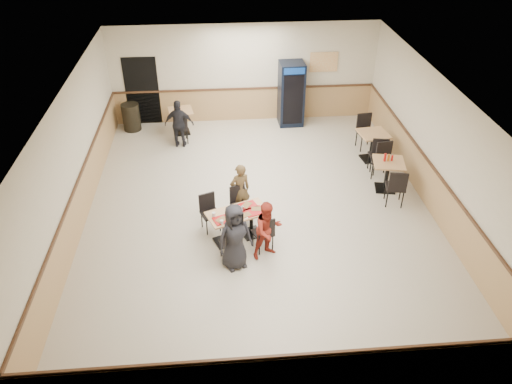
{
  "coord_description": "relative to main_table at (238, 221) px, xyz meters",
  "views": [
    {
      "loc": [
        -0.88,
        -9.48,
        6.84
      ],
      "look_at": [
        -0.11,
        -0.5,
        0.85
      ],
      "focal_mm": 35.0,
      "sensor_mm": 36.0,
      "label": 1
    }
  ],
  "objects": [
    {
      "name": "side_table_far_chair_south",
      "position": [
        3.81,
        2.49,
        0.05
      ],
      "size": [
        0.53,
        0.53,
        1.01
      ],
      "primitive_type": null,
      "rotation": [
        0.0,
        0.0,
        3.28
      ],
      "color": "black",
      "rests_on": "ground"
    },
    {
      "name": "room_shell",
      "position": [
        2.32,
        3.53,
        0.12
      ],
      "size": [
        10.0,
        10.0,
        10.0
      ],
      "color": "silver",
      "rests_on": "ground"
    },
    {
      "name": "side_table_near_chair_north",
      "position": [
        3.76,
        2.26,
        0.04
      ],
      "size": [
        0.54,
        0.54,
        1.0
      ],
      "primitive_type": null,
      "rotation": [
        0.0,
        0.0,
        -0.19
      ],
      "color": "black",
      "rests_on": "ground"
    },
    {
      "name": "back_table_chair_lone",
      "position": [
        -1.41,
        4.59,
        0.01
      ],
      "size": [
        0.5,
        0.5,
        0.94
      ],
      "primitive_type": null,
      "rotation": [
        0.0,
        0.0,
        3.3
      ],
      "color": "black",
      "rests_on": "ground"
    },
    {
      "name": "main_chairs",
      "position": [
        -0.04,
        -0.02,
        -0.02
      ],
      "size": [
        1.6,
        1.8,
        0.87
      ],
      "rotation": [
        0.0,
        0.0,
        0.37
      ],
      "color": "black",
      "rests_on": "ground"
    },
    {
      "name": "side_table_near_chair_south",
      "position": [
        3.76,
        1.0,
        0.04
      ],
      "size": [
        0.54,
        0.54,
        1.0
      ],
      "primitive_type": null,
      "rotation": [
        0.0,
        0.0,
        2.95
      ],
      "color": "black",
      "rests_on": "ground"
    },
    {
      "name": "side_table_far_chair_north",
      "position": [
        3.81,
        3.77,
        0.05
      ],
      "size": [
        0.53,
        0.53,
        1.01
      ],
      "primitive_type": null,
      "rotation": [
        0.0,
        0.0,
        0.14
      ],
      "color": "black",
      "rests_on": "ground"
    },
    {
      "name": "pepsi_cooler",
      "position": [
        1.93,
        5.58,
        0.51
      ],
      "size": [
        0.75,
        0.76,
        1.93
      ],
      "rotation": [
        0.0,
        0.0,
        0.03
      ],
      "color": "black",
      "rests_on": "ground"
    },
    {
      "name": "diner_woman_left",
      "position": [
        -0.1,
        -0.87,
        0.27
      ],
      "size": [
        0.83,
        0.69,
        1.45
      ],
      "primitive_type": "imported",
      "rotation": [
        0.0,
        0.0,
        0.38
      ],
      "color": "black",
      "rests_on": "ground"
    },
    {
      "name": "side_table_far",
      "position": [
        3.81,
        3.13,
        0.08
      ],
      "size": [
        0.84,
        0.84,
        0.8
      ],
      "rotation": [
        0.0,
        0.0,
        0.14
      ],
      "color": "black",
      "rests_on": "ground"
    },
    {
      "name": "trash_bin",
      "position": [
        -2.92,
        5.53,
        -0.04
      ],
      "size": [
        0.52,
        0.52,
        0.82
      ],
      "primitive_type": "cylinder",
      "color": "black",
      "rests_on": "ground"
    },
    {
      "name": "side_table_near",
      "position": [
        3.76,
        1.63,
        0.07
      ],
      "size": [
        0.86,
        0.86,
        0.79
      ],
      "rotation": [
        0.0,
        0.0,
        -0.19
      ],
      "color": "black",
      "rests_on": "ground"
    },
    {
      "name": "tabletop_clutter",
      "position": [
        0.03,
        -0.05,
        0.25
      ],
      "size": [
        1.14,
        0.86,
        0.12
      ],
      "rotation": [
        0.0,
        0.0,
        0.37
      ],
      "color": "#B40C0C",
      "rests_on": "main_table"
    },
    {
      "name": "back_table",
      "position": [
        -1.41,
        5.18,
        0.04
      ],
      "size": [
        0.79,
        0.79,
        0.74
      ],
      "rotation": [
        0.0,
        0.0,
        0.16
      ],
      "color": "black",
      "rests_on": "ground"
    },
    {
      "name": "main_table",
      "position": [
        0.0,
        0.0,
        0.0
      ],
      "size": [
        1.42,
        1.06,
        0.68
      ],
      "rotation": [
        0.0,
        0.0,
        0.37
      ],
      "color": "black",
      "rests_on": "ground"
    },
    {
      "name": "ground",
      "position": [
        0.54,
        0.98,
        -0.46
      ],
      "size": [
        10.0,
        10.0,
        0.0
      ],
      "primitive_type": "plane",
      "color": "beige",
      "rests_on": "ground"
    },
    {
      "name": "condiment_caddy",
      "position": [
        3.73,
        1.68,
        0.42
      ],
      "size": [
        0.23,
        0.06,
        0.2
      ],
      "color": "#B8110D",
      "rests_on": "side_table_near"
    },
    {
      "name": "lone_diner",
      "position": [
        -1.41,
        4.35,
        0.24
      ],
      "size": [
        0.84,
        0.41,
        1.39
      ],
      "primitive_type": "imported",
      "rotation": [
        0.0,
        0.0,
        3.05
      ],
      "color": "black",
      "rests_on": "ground"
    },
    {
      "name": "diner_man_opposite",
      "position": [
        0.1,
        0.87,
        0.21
      ],
      "size": [
        0.56,
        0.46,
        1.32
      ],
      "primitive_type": "imported",
      "rotation": [
        0.0,
        0.0,
        3.48
      ],
      "color": "brown",
      "rests_on": "ground"
    },
    {
      "name": "diner_woman_right",
      "position": [
        0.58,
        -0.61,
        0.19
      ],
      "size": [
        0.78,
        0.71,
        1.29
      ],
      "primitive_type": "imported",
      "rotation": [
        0.0,
        0.0,
        0.45
      ],
      "color": "maroon",
      "rests_on": "ground"
    }
  ]
}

